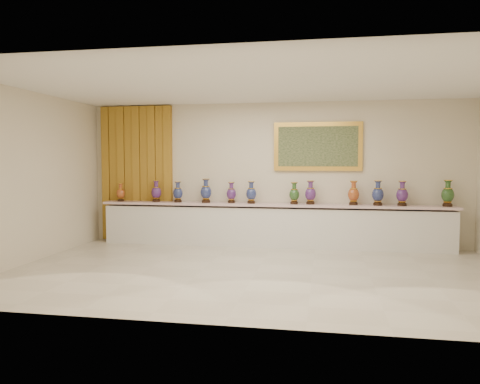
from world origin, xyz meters
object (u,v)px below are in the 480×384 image
(counter, at_px, (272,226))
(vase_0, at_px, (121,193))
(vase_2, at_px, (178,193))
(vase_1, at_px, (156,192))

(counter, xyz_separation_m, vase_0, (-3.32, -0.05, 0.64))
(counter, distance_m, vase_0, 3.38)
(vase_2, bearing_deg, vase_1, 177.03)
(counter, bearing_deg, vase_2, -179.03)
(vase_0, bearing_deg, vase_1, 3.27)
(vase_1, distance_m, vase_2, 0.50)
(vase_1, bearing_deg, vase_2, -2.97)
(vase_1, height_order, vase_2, vase_1)
(vase_0, distance_m, vase_2, 1.30)
(vase_0, distance_m, vase_1, 0.80)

